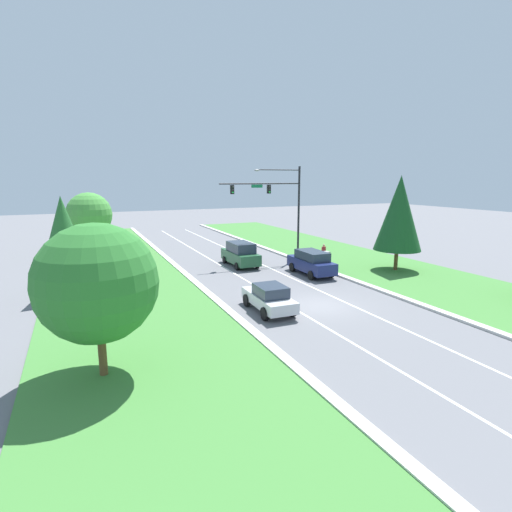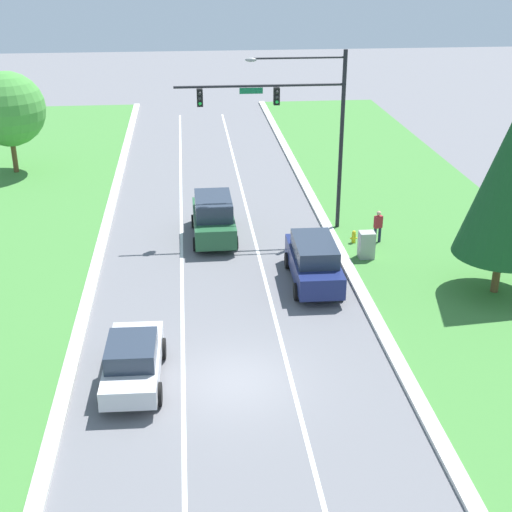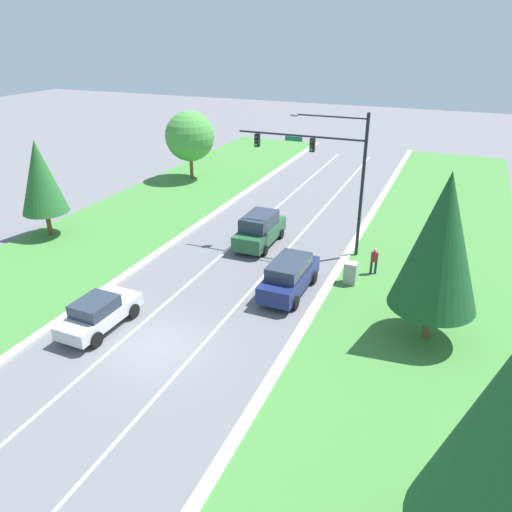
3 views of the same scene
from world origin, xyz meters
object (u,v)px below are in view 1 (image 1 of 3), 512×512
Objects in this scene: fire_hydrant at (313,259)px; oak_far_left_tree at (97,283)px; silver_sedan at (269,298)px; utility_cabinet at (325,259)px; conifer_far_right_tree at (399,213)px; traffic_signal_mast at (279,199)px; oak_near_left_tree at (89,215)px; forest_suv at (241,254)px; navy_suv at (311,262)px; conifer_mid_left_tree at (64,234)px; pedestrian at (324,252)px.

oak_far_left_tree is at bearing -141.69° from fire_hydrant.
silver_sedan is at bearing -132.19° from fire_hydrant.
utility_cabinet is (10.09, 9.14, -0.17)m from silver_sedan.
fire_hydrant is 8.72m from conifer_far_right_tree.
traffic_signal_mast is at bearing 46.08° from oak_far_left_tree.
oak_near_left_tree is 0.79× the size of conifer_far_right_tree.
oak_near_left_tree is (-18.71, 13.63, 3.73)m from fire_hydrant.
silver_sedan is at bearing -70.34° from oak_near_left_tree.
forest_suv is at bearing -45.35° from oak_near_left_tree.
utility_cabinet is 0.17× the size of conifer_far_right_tree.
navy_suv is (7.23, 6.90, 0.19)m from silver_sedan.
forest_suv reaches higher than fire_hydrant.
utility_cabinet is 21.27m from conifer_mid_left_tree.
navy_suv is at bearing 34.03° from oak_far_left_tree.
silver_sedan is 12.85m from forest_suv.
conifer_far_right_tree is at bearing -39.71° from oak_near_left_tree.
conifer_mid_left_tree reaches higher than silver_sedan.
conifer_far_right_tree is (4.50, -3.96, 4.24)m from utility_cabinet.
oak_near_left_tree reaches higher than silver_sedan.
utility_cabinet is at bearing 138.64° from conifer_far_right_tree.
oak_near_left_tree is 28.99m from oak_far_left_tree.
traffic_signal_mast reaches higher than navy_suv.
silver_sedan is at bearing -135.18° from navy_suv.
conifer_mid_left_tree is at bearing 96.20° from oak_far_left_tree.
conifer_far_right_tree reaches higher than utility_cabinet.
conifer_mid_left_tree is at bearing -177.57° from utility_cabinet.
conifer_mid_left_tree is (-21.94, -2.63, 3.28)m from pedestrian.
fire_hydrant is (2.70, 4.05, -0.69)m from navy_suv.
forest_suv is 3.73× the size of utility_cabinet.
pedestrian is 0.27× the size of oak_far_left_tree.
forest_suv is (-4.16, -0.69, -4.80)m from traffic_signal_mast.
fire_hydrant is (9.93, 10.96, -0.50)m from silver_sedan.
oak_far_left_tree is (-9.49, -4.39, 2.98)m from silver_sedan.
oak_far_left_tree is at bearing -127.41° from forest_suv.
forest_suv is at bearing -170.55° from traffic_signal_mast.
utility_cabinet is at bearing 2.43° from conifer_mid_left_tree.
silver_sedan is at bearing -37.20° from conifer_mid_left_tree.
navy_suv is 0.63× the size of conifer_far_right_tree.
conifer_mid_left_tree is at bearing -10.86° from pedestrian.
pedestrian is at bearing 121.69° from conifer_far_right_tree.
silver_sedan is 0.89× the size of navy_suv.
conifer_far_right_tree is (14.59, 5.17, 4.07)m from silver_sedan.
forest_suv is at bearing 52.93° from oak_far_left_tree.
oak_near_left_tree is at bearing 140.29° from conifer_far_right_tree.
forest_suv is 0.99× the size of navy_suv.
fire_hydrant is (6.71, -1.48, -0.74)m from forest_suv.
navy_suv reaches higher than utility_cabinet.
fire_hydrant is at bearing 49.46° from silver_sedan.
silver_sedan is 26.31m from oak_near_left_tree.
utility_cabinet is (2.86, 2.24, -0.36)m from navy_suv.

